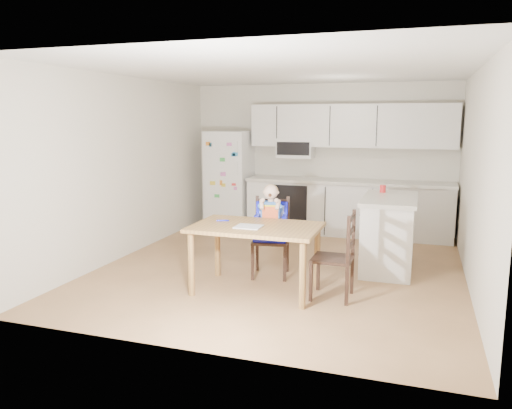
{
  "coord_description": "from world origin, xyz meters",
  "views": [
    {
      "loc": [
        1.66,
        -6.04,
        1.92
      ],
      "look_at": [
        -0.24,
        -0.32,
        0.88
      ],
      "focal_mm": 35.0,
      "sensor_mm": 36.0,
      "label": 1
    }
  ],
  "objects_px": {
    "dining_table": "(256,234)",
    "refrigerator": "(230,180)",
    "kitchen_island": "(389,233)",
    "red_cup": "(383,189)",
    "chair_side": "(342,250)",
    "chair_booster": "(271,221)"
  },
  "relations": [
    {
      "from": "dining_table",
      "to": "refrigerator",
      "type": "bearing_deg",
      "value": 116.21
    },
    {
      "from": "kitchen_island",
      "to": "red_cup",
      "type": "bearing_deg",
      "value": 108.18
    },
    {
      "from": "refrigerator",
      "to": "dining_table",
      "type": "height_order",
      "value": "refrigerator"
    },
    {
      "from": "red_cup",
      "to": "chair_side",
      "type": "distance_m",
      "value": 1.74
    },
    {
      "from": "refrigerator",
      "to": "kitchen_island",
      "type": "bearing_deg",
      "value": -31.17
    },
    {
      "from": "refrigerator",
      "to": "red_cup",
      "type": "xyz_separation_m",
      "value": [
        2.74,
        -1.36,
        0.14
      ]
    },
    {
      "from": "chair_side",
      "to": "refrigerator",
      "type": "bearing_deg",
      "value": -140.38
    },
    {
      "from": "refrigerator",
      "to": "kitchen_island",
      "type": "xyz_separation_m",
      "value": [
        2.86,
        -1.73,
        -0.38
      ]
    },
    {
      "from": "red_cup",
      "to": "kitchen_island",
      "type": "bearing_deg",
      "value": -71.82
    },
    {
      "from": "red_cup",
      "to": "chair_booster",
      "type": "relative_size",
      "value": 0.09
    },
    {
      "from": "dining_table",
      "to": "kitchen_island",
      "type": "bearing_deg",
      "value": 44.62
    },
    {
      "from": "chair_booster",
      "to": "dining_table",
      "type": "bearing_deg",
      "value": -99.29
    },
    {
      "from": "kitchen_island",
      "to": "chair_booster",
      "type": "height_order",
      "value": "chair_booster"
    },
    {
      "from": "refrigerator",
      "to": "chair_side",
      "type": "distance_m",
      "value": 3.9
    },
    {
      "from": "kitchen_island",
      "to": "red_cup",
      "type": "distance_m",
      "value": 0.65
    },
    {
      "from": "kitchen_island",
      "to": "red_cup",
      "type": "xyz_separation_m",
      "value": [
        -0.12,
        0.37,
        0.52
      ]
    },
    {
      "from": "red_cup",
      "to": "chair_booster",
      "type": "height_order",
      "value": "chair_booster"
    },
    {
      "from": "dining_table",
      "to": "chair_side",
      "type": "height_order",
      "value": "chair_side"
    },
    {
      "from": "kitchen_island",
      "to": "chair_booster",
      "type": "xyz_separation_m",
      "value": [
        -1.36,
        -0.72,
        0.21
      ]
    },
    {
      "from": "chair_booster",
      "to": "refrigerator",
      "type": "bearing_deg",
      "value": 111.44
    },
    {
      "from": "kitchen_island",
      "to": "refrigerator",
      "type": "bearing_deg",
      "value": 148.83
    },
    {
      "from": "refrigerator",
      "to": "chair_booster",
      "type": "relative_size",
      "value": 1.49
    }
  ]
}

